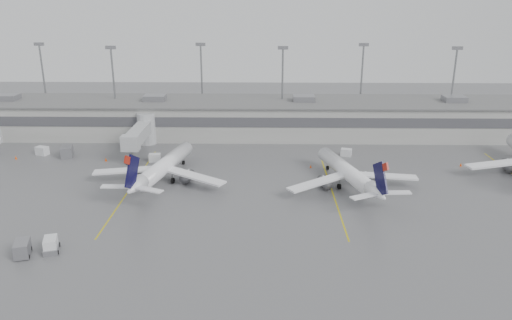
{
  "coord_description": "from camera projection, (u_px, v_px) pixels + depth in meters",
  "views": [
    {
      "loc": [
        5.8,
        -57.21,
        32.49
      ],
      "look_at": [
        4.39,
        24.0,
        5.0
      ],
      "focal_mm": 35.0,
      "sensor_mm": 36.0,
      "label": 1
    }
  ],
  "objects": [
    {
      "name": "ground",
      "position": [
        219.0,
        255.0,
        64.7
      ],
      "size": [
        260.0,
        260.0,
        0.0
      ],
      "primitive_type": "plane",
      "color": "#575759",
      "rests_on": "ground"
    },
    {
      "name": "terminal",
      "position": [
        240.0,
        117.0,
        118.27
      ],
      "size": [
        152.0,
        17.0,
        9.45
      ],
      "color": "#9A9A96",
      "rests_on": "ground"
    },
    {
      "name": "light_masts",
      "position": [
        241.0,
        80.0,
        121.22
      ],
      "size": [
        142.4,
        8.0,
        20.6
      ],
      "color": "gray",
      "rests_on": "ground"
    },
    {
      "name": "jet_bridge_right",
      "position": [
        142.0,
        132.0,
        107.09
      ],
      "size": [
        4.0,
        17.2,
        7.0
      ],
      "color": "#A2A4A7",
      "rests_on": "ground"
    },
    {
      "name": "stand_markings",
      "position": [
        231.0,
        187.0,
        87.42
      ],
      "size": [
        105.25,
        40.0,
        0.01
      ],
      "color": "#C4B40B",
      "rests_on": "ground"
    },
    {
      "name": "jet_mid_left",
      "position": [
        163.0,
        167.0,
        89.0
      ],
      "size": [
        24.38,
        27.63,
        9.06
      ],
      "rotation": [
        0.0,
        0.0,
        -0.22
      ],
      "color": "white",
      "rests_on": "ground"
    },
    {
      "name": "jet_mid_right",
      "position": [
        349.0,
        173.0,
        86.44
      ],
      "size": [
        23.16,
        26.33,
        8.72
      ],
      "rotation": [
        0.0,
        0.0,
        0.27
      ],
      "color": "white",
      "rests_on": "ground"
    },
    {
      "name": "baggage_tug",
      "position": [
        51.0,
        246.0,
        65.51
      ],
      "size": [
        2.65,
        3.39,
        1.93
      ],
      "rotation": [
        0.0,
        0.0,
        0.29
      ],
      "color": "silver",
      "rests_on": "ground"
    },
    {
      "name": "baggage_cart",
      "position": [
        22.0,
        248.0,
        64.33
      ],
      "size": [
        2.58,
        3.48,
        1.99
      ],
      "rotation": [
        0.0,
        0.0,
        0.29
      ],
      "color": "slate",
      "rests_on": "ground"
    },
    {
      "name": "gse_uld_a",
      "position": [
        42.0,
        151.0,
        104.36
      ],
      "size": [
        2.91,
        2.47,
        1.75
      ],
      "primitive_type": "cube",
      "rotation": [
        0.0,
        0.0,
        -0.4
      ],
      "color": "silver",
      "rests_on": "ground"
    },
    {
      "name": "gse_uld_b",
      "position": [
        155.0,
        158.0,
        100.25
      ],
      "size": [
        2.36,
        1.67,
        1.59
      ],
      "primitive_type": "cube",
      "rotation": [
        0.0,
        0.0,
        0.08
      ],
      "color": "silver",
      "rests_on": "ground"
    },
    {
      "name": "gse_uld_c",
      "position": [
        346.0,
        152.0,
        103.63
      ],
      "size": [
        2.49,
        2.01,
        1.54
      ],
      "primitive_type": "cube",
      "rotation": [
        0.0,
        0.0,
        -0.29
      ],
      "color": "silver",
      "rests_on": "ground"
    },
    {
      "name": "gse_loader",
      "position": [
        67.0,
        152.0,
        103.02
      ],
      "size": [
        3.01,
        3.99,
        2.23
      ],
      "primitive_type": "cube",
      "rotation": [
        0.0,
        0.0,
        0.24
      ],
      "color": "slate",
      "rests_on": "ground"
    },
    {
      "name": "cone_a",
      "position": [
        16.0,
        158.0,
        101.72
      ],
      "size": [
        0.45,
        0.45,
        0.71
      ],
      "primitive_type": "cone",
      "color": "#FF4D05",
      "rests_on": "ground"
    },
    {
      "name": "cone_b",
      "position": [
        106.0,
        159.0,
        100.59
      ],
      "size": [
        0.46,
        0.46,
        0.73
      ],
      "primitive_type": "cone",
      "color": "#FF4D05",
      "rests_on": "ground"
    },
    {
      "name": "cone_c",
      "position": [
        311.0,
        166.0,
        96.8
      ],
      "size": [
        0.38,
        0.38,
        0.61
      ],
      "primitive_type": "cone",
      "color": "#FF4D05",
      "rests_on": "ground"
    },
    {
      "name": "cone_d",
      "position": [
        461.0,
        164.0,
        97.67
      ],
      "size": [
        0.43,
        0.43,
        0.69
      ],
      "primitive_type": "cone",
      "color": "#FF4D05",
      "rests_on": "ground"
    }
  ]
}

